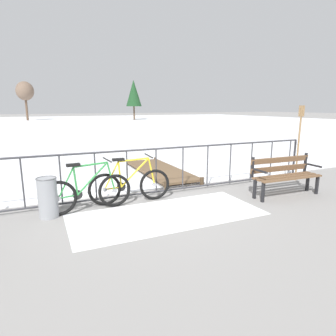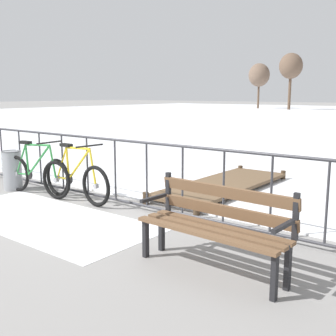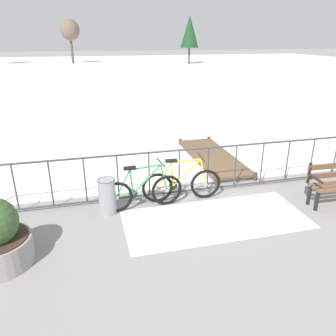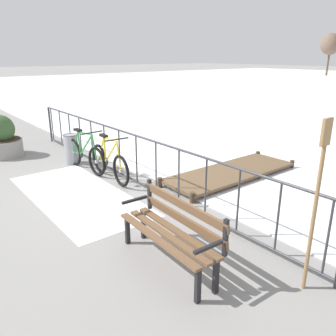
% 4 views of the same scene
% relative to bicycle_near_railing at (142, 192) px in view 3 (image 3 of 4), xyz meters
% --- Properties ---
extents(ground_plane, '(160.00, 160.00, 0.00)m').
position_rel_bicycle_near_railing_xyz_m(ground_plane, '(1.23, 0.41, -0.37)').
color(ground_plane, gray).
extents(frozen_pond, '(80.00, 56.00, 0.03)m').
position_rel_bicycle_near_railing_xyz_m(frozen_pond, '(1.23, 28.81, -0.35)').
color(frozen_pond, white).
rests_on(frozen_pond, ground).
extents(snow_patch, '(3.53, 1.55, 0.01)m').
position_rel_bicycle_near_railing_xyz_m(snow_patch, '(1.30, -0.79, -0.36)').
color(snow_patch, white).
rests_on(snow_patch, ground).
extents(railing_fence, '(9.06, 0.06, 1.07)m').
position_rel_bicycle_near_railing_xyz_m(railing_fence, '(1.23, 0.41, 0.19)').
color(railing_fence, '#38383D').
rests_on(railing_fence, ground).
extents(bicycle_near_railing, '(1.71, 0.52, 0.97)m').
position_rel_bicycle_near_railing_xyz_m(bicycle_near_railing, '(0.00, 0.00, 0.00)').
color(bicycle_near_railing, black).
rests_on(bicycle_near_railing, ground).
extents(bicycle_second, '(1.71, 0.52, 0.97)m').
position_rel_bicycle_near_railing_xyz_m(bicycle_second, '(0.88, 0.16, 0.00)').
color(bicycle_second, black).
rests_on(bicycle_second, ground).
extents(trash_bin, '(0.35, 0.35, 0.73)m').
position_rel_bicycle_near_railing_xyz_m(trash_bin, '(-0.70, -0.02, 0.00)').
color(trash_bin, gray).
rests_on(trash_bin, ground).
extents(wooden_dock, '(1.10, 3.28, 0.20)m').
position_rel_bicycle_near_railing_xyz_m(wooden_dock, '(2.44, 2.30, -0.25)').
color(wooden_dock, brown).
rests_on(wooden_dock, ground).
extents(tree_far_west, '(2.26, 2.26, 5.70)m').
position_rel_bicycle_near_railing_xyz_m(tree_far_west, '(12.46, 35.98, 3.45)').
color(tree_far_west, brown).
rests_on(tree_far_west, ground).
extents(tree_centre, '(2.34, 2.34, 5.34)m').
position_rel_bicycle_near_railing_xyz_m(tree_centre, '(-1.86, 40.30, 3.63)').
color(tree_centre, brown).
rests_on(tree_centre, ground).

